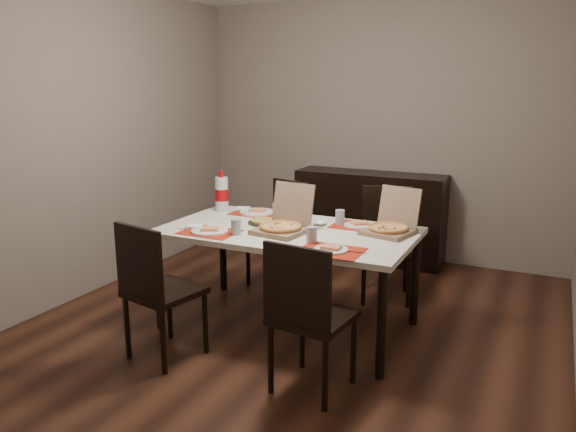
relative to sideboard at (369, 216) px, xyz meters
The scene contains 18 objects.
ground 1.84m from the sideboard, 90.00° to the right, with size 3.80×4.00×0.02m, color #412114.
room_walls 1.86m from the sideboard, 90.00° to the right, with size 3.84×4.02×2.62m.
sideboard is the anchor object (origin of this frame).
dining_table 1.86m from the sideboard, 91.15° to the right, with size 1.80×1.00×0.75m.
chair_near_left 2.74m from the sideboard, 102.25° to the right, with size 0.50×0.50×0.93m.
chair_near_right 2.68m from the sideboard, 80.05° to the right, with size 0.47×0.47×0.93m.
chair_far_left 1.14m from the sideboard, 115.44° to the right, with size 0.53×0.53×0.93m.
chair_far_right 1.02m from the sideboard, 64.48° to the right, with size 0.53×0.53×0.93m.
setting_near_left 2.22m from the sideboard, 102.44° to the right, with size 0.50×0.30×0.11m.
setting_near_right 2.23m from the sideboard, 80.04° to the right, with size 0.44×0.30×0.11m.
setting_far_left 1.60m from the sideboard, 106.71° to the right, with size 0.49×0.30×0.11m.
setting_far_right 1.61m from the sideboard, 76.91° to the right, with size 0.46×0.30×0.11m.
napkin_loose 1.98m from the sideboard, 89.57° to the right, with size 0.12×0.11×0.02m, color white.
pizza_box_center 1.96m from the sideboard, 91.10° to the right, with size 0.38×0.41×0.33m.
pizza_box_right 1.79m from the sideboard, 68.07° to the right, with size 0.38×0.41×0.31m.
faina_plate 1.82m from the sideboard, 98.96° to the right, with size 0.23×0.23×0.03m.
dip_bowl 1.66m from the sideboard, 85.88° to the right, with size 0.10×0.10×0.02m, color white.
soda_bottle 1.78m from the sideboard, 117.48° to the right, with size 0.11×0.11×0.33m.
Camera 1 is at (1.65, -3.59, 1.79)m, focal length 35.00 mm.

